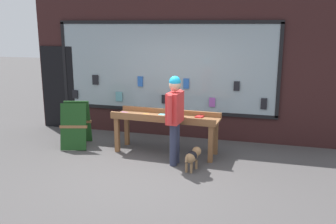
% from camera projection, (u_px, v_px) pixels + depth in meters
% --- Properties ---
extents(ground_plane, '(40.00, 40.00, 0.00)m').
position_uv_depth(ground_plane, '(149.00, 172.00, 6.86)').
color(ground_plane, '#474444').
extents(shopfront_facade, '(7.41, 0.29, 3.51)m').
position_uv_depth(shopfront_facade, '(178.00, 64.00, 8.72)').
color(shopfront_facade, '#331919').
rests_on(shopfront_facade, ground_plane).
extents(display_table_main, '(2.23, 0.75, 0.88)m').
position_uv_depth(display_table_main, '(166.00, 121.00, 7.72)').
color(display_table_main, brown).
rests_on(display_table_main, ground_plane).
extents(person_browsing, '(0.25, 0.67, 1.71)m').
position_uv_depth(person_browsing, '(175.00, 113.00, 7.02)').
color(person_browsing, '#2D334C').
rests_on(person_browsing, ground_plane).
extents(small_dog, '(0.27, 0.58, 0.39)m').
position_uv_depth(small_dog, '(192.00, 156.00, 6.90)').
color(small_dog, '#99724C').
rests_on(small_dog, ground_plane).
extents(sandwich_board_sign, '(0.72, 0.82, 0.99)m').
position_uv_depth(sandwich_board_sign, '(76.00, 124.00, 8.20)').
color(sandwich_board_sign, '#193F19').
rests_on(sandwich_board_sign, ground_plane).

